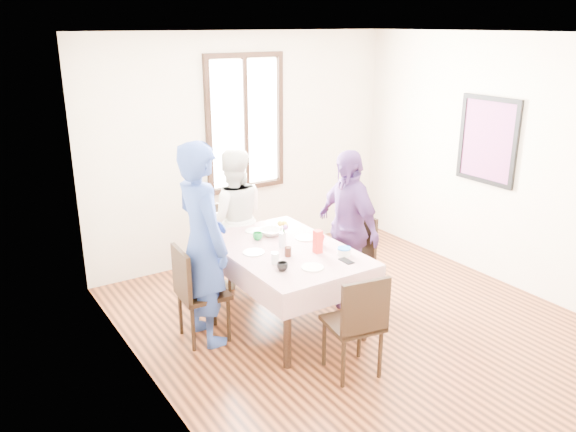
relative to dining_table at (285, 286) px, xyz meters
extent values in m
plane|color=black|center=(0.56, -0.48, -0.38)|extent=(4.50, 4.50, 0.00)
plane|color=beige|center=(0.56, 1.77, 0.98)|extent=(4.00, 0.00, 4.00)
plane|color=beige|center=(2.56, -0.48, 0.98)|extent=(0.00, 4.50, 4.50)
cube|color=black|center=(0.56, 1.75, 1.27)|extent=(1.02, 0.06, 1.62)
cube|color=white|center=(0.56, 1.76, 1.27)|extent=(0.90, 0.02, 1.50)
cube|color=red|center=(2.54, -0.18, 1.18)|extent=(0.04, 0.76, 0.96)
cube|color=black|center=(0.00, 0.00, 0.00)|extent=(0.95, 1.49, 0.75)
cube|color=#550A17|center=(0.00, 0.00, 0.38)|extent=(1.07, 1.61, 0.01)
cube|color=black|center=(-0.80, 0.14, 0.08)|extent=(0.45, 0.45, 0.91)
cube|color=black|center=(0.80, 0.05, 0.08)|extent=(0.44, 0.44, 0.91)
cube|color=black|center=(0.00, 1.03, 0.08)|extent=(0.42, 0.42, 0.91)
cube|color=black|center=(0.00, -1.03, 0.08)|extent=(0.49, 0.49, 0.91)
imported|color=navy|center=(-0.77, 0.14, 0.55)|extent=(0.46, 0.69, 1.85)
imported|color=silver|center=(0.00, 1.01, 0.39)|extent=(0.90, 0.81, 1.53)
imported|color=#503069|center=(0.77, 0.05, 0.43)|extent=(0.44, 0.97, 1.61)
imported|color=black|center=(-0.29, -0.42, 0.43)|extent=(0.11, 0.11, 0.08)
imported|color=red|center=(0.33, -0.10, 0.43)|extent=(0.13, 0.13, 0.10)
imported|color=#0C7226|center=(-0.10, 0.34, 0.42)|extent=(0.10, 0.10, 0.08)
imported|color=white|center=(0.09, 0.39, 0.42)|extent=(0.28, 0.28, 0.06)
cube|color=red|center=(0.20, -0.25, 0.49)|extent=(0.07, 0.07, 0.22)
cylinder|color=white|center=(0.36, -0.43, 0.42)|extent=(0.12, 0.12, 0.06)
cylinder|color=black|center=(-0.08, -0.17, 0.43)|extent=(0.06, 0.06, 0.09)
cylinder|color=silver|center=(-0.26, -0.25, 0.44)|extent=(0.07, 0.07, 0.10)
cube|color=black|center=(0.29, -0.55, 0.39)|extent=(0.07, 0.15, 0.01)
cylinder|color=silver|center=(0.00, 0.05, 0.46)|extent=(0.07, 0.07, 0.15)
cylinder|color=white|center=(-0.30, 0.07, 0.39)|extent=(0.20, 0.20, 0.01)
cylinder|color=white|center=(0.31, 0.12, 0.39)|extent=(0.20, 0.20, 0.01)
cylinder|color=white|center=(-0.01, 0.56, 0.39)|extent=(0.20, 0.20, 0.01)
cylinder|color=white|center=(-0.04, -0.51, 0.39)|extent=(0.20, 0.20, 0.01)
cylinder|color=blue|center=(0.36, -0.43, 0.45)|extent=(0.12, 0.12, 0.01)
camera|label=1|loc=(-2.71, -4.25, 2.41)|focal=35.99mm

